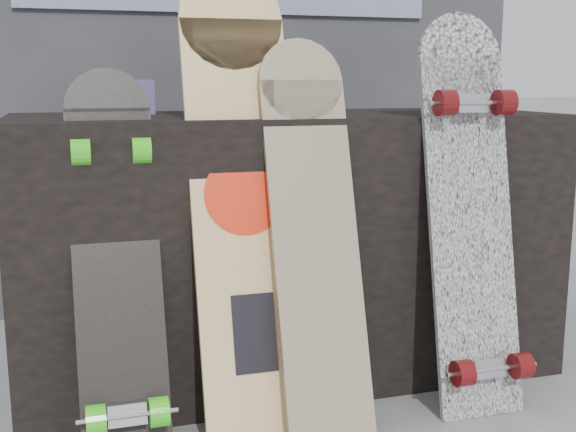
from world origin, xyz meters
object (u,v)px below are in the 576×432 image
object	(u,v)px
longboard_cascadia	(471,207)
skateboard_dark	(117,255)
longboard_geisha	(243,188)
longboard_celtic	(314,225)
vendor_table	(288,245)

from	to	relation	value
longboard_cascadia	skateboard_dark	distance (m)	0.95
longboard_cascadia	longboard_geisha	bearing A→B (deg)	173.42
longboard_celtic	vendor_table	bearing A→B (deg)	83.59
skateboard_dark	longboard_cascadia	bearing A→B (deg)	-3.33
longboard_geisha	longboard_cascadia	size ratio (longest dim) A/B	1.10
vendor_table	longboard_cascadia	distance (m)	0.58
vendor_table	longboard_cascadia	bearing A→B (deg)	-42.07
longboard_celtic	longboard_cascadia	world-z (taller)	longboard_cascadia
longboard_celtic	longboard_geisha	bearing A→B (deg)	156.97
vendor_table	longboard_cascadia	world-z (taller)	longboard_cascadia
longboard_celtic	skateboard_dark	world-z (taller)	longboard_celtic
longboard_cascadia	longboard_celtic	bearing A→B (deg)	179.97
longboard_geisha	skateboard_dark	bearing A→B (deg)	-177.05
longboard_geisha	longboard_cascadia	bearing A→B (deg)	-6.58
longboard_geisha	longboard_celtic	distance (m)	0.20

